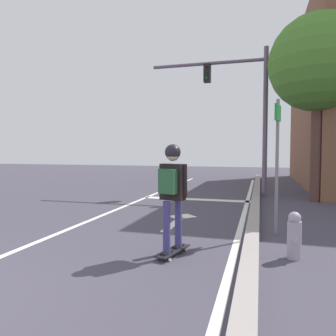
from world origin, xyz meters
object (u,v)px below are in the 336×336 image
Objects in this scene: traffic_signal_mast at (239,98)px; fire_hydrant at (294,235)px; skateboard at (173,251)px; skater at (172,184)px; street_sign_post at (277,148)px; roadside_tree at (318,64)px.

traffic_signal_mast is 7.44× the size of fire_hydrant.
skateboard is 1.80m from fire_hydrant.
skater is 0.63× the size of street_sign_post.
street_sign_post reaches higher than skateboard.
traffic_signal_mast is at bearing 85.86° from skater.
traffic_signal_mast is 5.78m from street_sign_post.
roadside_tree is (2.90, 6.19, 4.17)m from skateboard.
skater is 2.31× the size of fire_hydrant.
skateboard is 1.16× the size of fire_hydrant.
fire_hydrant is at bearing 11.01° from skateboard.
traffic_signal_mast reaches higher than fire_hydrant.
street_sign_post is at bearing -106.64° from roadside_tree.
roadside_tree is at bearing 78.86° from fire_hydrant.
roadside_tree is (1.35, 4.51, 2.59)m from street_sign_post.
traffic_signal_mast reaches higher than skater.
traffic_signal_mast is 2.04× the size of street_sign_post.
fire_hydrant reaches higher than skateboard.
street_sign_post is 0.44× the size of roadside_tree.
skateboard is 8.01m from roadside_tree.
skater is 1.93m from fire_hydrant.
skater reaches higher than fire_hydrant.
skater is at bearing -132.46° from street_sign_post.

